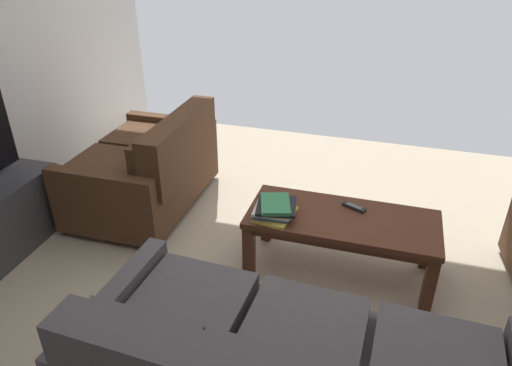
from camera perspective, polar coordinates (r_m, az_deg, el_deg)
name	(u,v)px	position (r m, az deg, el deg)	size (l,w,h in m)	color
ground_plane	(297,290)	(3.11, 5.03, -12.80)	(4.99, 5.10, 0.01)	#B7A88E
loveseat_near	(149,168)	(3.87, -12.86, 1.79)	(0.87, 1.25, 0.81)	black
coffee_table	(342,226)	(3.08, 10.37, -5.13)	(1.21, 0.53, 0.43)	#4C2819
book_stack	(275,209)	(2.98, 2.31, -3.14)	(0.29, 0.31, 0.11)	#E0CC4C
tv_remote	(354,207)	(3.14, 11.80, -2.88)	(0.16, 0.11, 0.02)	black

